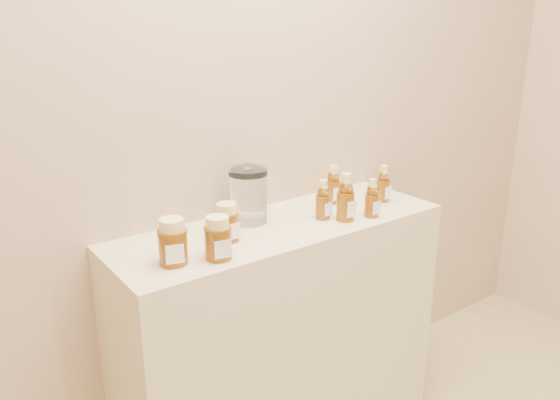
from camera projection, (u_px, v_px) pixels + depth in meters
wall_back at (248, 85)px, 1.88m from camera, size 3.50×0.02×2.70m
display_table at (282, 338)px, 2.01m from camera, size 1.20×0.40×0.90m
bear_bottle_back_left at (323, 197)px, 1.89m from camera, size 0.06×0.06×0.16m
bear_bottle_back_mid at (333, 182)px, 2.06m from camera, size 0.06×0.06×0.17m
bear_bottle_back_right at (383, 181)px, 2.08m from camera, size 0.06×0.06×0.16m
bear_bottle_front_left at (346, 194)px, 1.87m from camera, size 0.07×0.07×0.19m
bear_bottle_front_right at (372, 196)px, 1.91m from camera, size 0.05×0.05×0.16m
honey_jar_left at (173, 241)px, 1.54m from camera, size 0.11×0.11×0.14m
honey_jar_back at (227, 222)px, 1.71m from camera, size 0.08×0.08×0.12m
honey_jar_front at (218, 238)px, 1.57m from camera, size 0.10×0.10×0.13m
glass_canister at (248, 193)px, 1.85m from camera, size 0.17×0.17×0.21m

